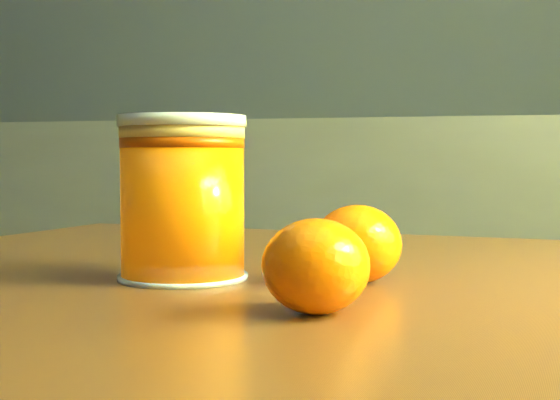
# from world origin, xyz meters

# --- Properties ---
(kitchen_counter) EXTENTS (3.15, 0.60, 0.90)m
(kitchen_counter) POSITION_xyz_m (0.00, 1.45, 0.45)
(kitchen_counter) COLOR #525357
(kitchen_counter) RESTS_ON ground
(juice_glass) EXTENTS (0.09, 0.09, 0.11)m
(juice_glass) POSITION_xyz_m (0.64, 0.09, 0.79)
(juice_glass) COLOR orange
(juice_glass) RESTS_ON table
(orange_front) EXTENTS (0.08, 0.08, 0.05)m
(orange_front) POSITION_xyz_m (0.75, -0.00, 0.76)
(orange_front) COLOR #FF6A05
(orange_front) RESTS_ON table
(orange_back) EXTENTS (0.06, 0.06, 0.05)m
(orange_back) POSITION_xyz_m (0.76, 0.11, 0.76)
(orange_back) COLOR #FF6A05
(orange_back) RESTS_ON table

